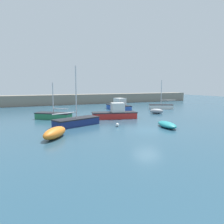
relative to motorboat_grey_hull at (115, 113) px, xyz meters
The scene contains 11 objects.
ground_plane 8.09m from the motorboat_grey_hull, 93.19° to the right, with size 120.00×120.00×0.20m, color #284C60.
harbor_breakwater 23.10m from the motorboat_grey_hull, 91.11° to the left, with size 63.32×3.40×2.16m, color gray.
motorboat_grey_hull is the anchor object (origin of this frame).
sailboat_tall_mast 6.53m from the motorboat_grey_hull, 154.53° to the right, with size 5.35×3.41×6.24m.
rowboat_blue_near 7.96m from the motorboat_grey_hull, 74.40° to the right, with size 1.98×3.49×0.57m.
sailboat_twin_hulled 7.83m from the motorboat_grey_hull, 158.95° to the left, with size 4.52×4.09×4.58m.
cabin_cruiser_white 9.86m from the motorboat_grey_hull, 60.63° to the left, with size 2.68×5.28×2.03m.
rowboat_white_midwater 11.67m from the motorboat_grey_hull, 140.34° to the right, with size 2.85×3.32×0.88m.
sailboat_short_mast 13.95m from the motorboat_grey_hull, 28.32° to the left, with size 4.54×3.20×5.08m.
fishing_dinghy_green 7.77m from the motorboat_grey_hull, 11.50° to the left, with size 2.27×2.15×0.76m.
mooring_buoy_white 5.68m from the motorboat_grey_hull, 113.45° to the right, with size 0.37×0.37×0.37m, color white.
Camera 1 is at (-11.57, -17.02, 4.27)m, focal length 35.00 mm.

